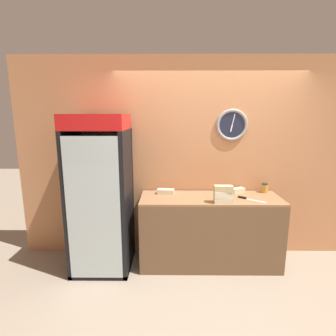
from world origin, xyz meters
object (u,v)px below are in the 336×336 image
object	(u,v)px
beverage_cooler	(102,186)
condiment_jar	(265,188)
sandwich_stack_bottom	(223,200)
chefs_knife	(248,199)
sandwich_flat_right	(238,190)
sandwich_flat_left	(166,192)
sandwich_stack_middle	(223,194)
sandwich_stack_top	(223,189)

from	to	relation	value
beverage_cooler	condiment_jar	world-z (taller)	beverage_cooler
condiment_jar	sandwich_stack_bottom	bearing A→B (deg)	-146.47
beverage_cooler	chefs_knife	xyz separation A→B (m)	(1.83, -0.07, -0.14)
beverage_cooler	sandwich_flat_right	size ratio (longest dim) A/B	9.38
beverage_cooler	chefs_knife	distance (m)	1.84
sandwich_flat_left	condiment_jar	world-z (taller)	condiment_jar
sandwich_stack_middle	chefs_knife	size ratio (longest dim) A/B	0.74
sandwich_stack_bottom	sandwich_flat_right	world-z (taller)	sandwich_stack_bottom
sandwich_flat_right	sandwich_flat_left	bearing A→B (deg)	-175.96
beverage_cooler	condiment_jar	xyz separation A→B (m)	(2.14, 0.22, -0.09)
chefs_knife	condiment_jar	distance (m)	0.43
sandwich_stack_bottom	condiment_jar	xyz separation A→B (m)	(0.65, 0.43, 0.03)
sandwich_stack_bottom	sandwich_stack_top	world-z (taller)	sandwich_stack_top
beverage_cooler	sandwich_flat_left	distance (m)	0.83
sandwich_stack_bottom	sandwich_flat_left	size ratio (longest dim) A/B	0.95
sandwich_stack_top	sandwich_flat_right	distance (m)	0.53
sandwich_flat_left	sandwich_stack_bottom	bearing A→B (deg)	-27.44
sandwich_stack_bottom	sandwich_stack_middle	world-z (taller)	sandwich_stack_middle
beverage_cooler	sandwich_flat_right	bearing A→B (deg)	7.04
sandwich_stack_bottom	sandwich_stack_middle	xyz separation A→B (m)	(0.00, 0.00, 0.07)
beverage_cooler	condiment_jar	distance (m)	2.15
sandwich_stack_bottom	sandwich_stack_top	bearing A→B (deg)	0.00
beverage_cooler	chefs_knife	bearing A→B (deg)	-2.24
sandwich_flat_left	chefs_knife	size ratio (longest dim) A/B	0.77
sandwich_flat_left	sandwich_stack_top	bearing A→B (deg)	-27.44
sandwich_stack_middle	condiment_jar	distance (m)	0.78
sandwich_stack_top	sandwich_flat_left	xyz separation A→B (m)	(-0.69, 0.36, -0.15)
chefs_knife	condiment_jar	size ratio (longest dim) A/B	2.33
sandwich_stack_top	chefs_knife	bearing A→B (deg)	21.72
sandwich_stack_middle	sandwich_flat_right	size ratio (longest dim) A/B	1.06
sandwich_flat_left	chefs_knife	distance (m)	1.05
beverage_cooler	sandwich_stack_middle	distance (m)	1.51
sandwich_stack_top	chefs_knife	xyz separation A→B (m)	(0.34, 0.13, -0.17)
sandwich_stack_top	sandwich_flat_right	world-z (taller)	sandwich_stack_top
beverage_cooler	sandwich_stack_top	world-z (taller)	beverage_cooler
sandwich_stack_middle	sandwich_stack_bottom	bearing A→B (deg)	0.00
sandwich_flat_right	chefs_knife	bearing A→B (deg)	-79.28
chefs_knife	beverage_cooler	bearing A→B (deg)	177.76
beverage_cooler	chefs_knife	size ratio (longest dim) A/B	6.52
sandwich_stack_bottom	sandwich_stack_top	size ratio (longest dim) A/B	1.00
chefs_knife	sandwich_stack_middle	bearing A→B (deg)	-158.28
sandwich_stack_bottom	condiment_jar	world-z (taller)	condiment_jar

